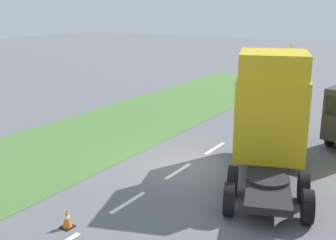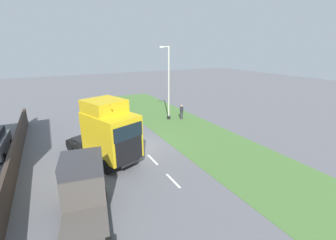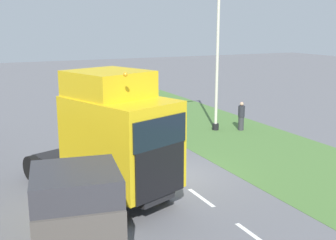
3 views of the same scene
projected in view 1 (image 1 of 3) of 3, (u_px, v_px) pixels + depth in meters
ground_plane at (187, 166)px, 17.11m from camera, size 120.00×120.00×0.00m
grass_verge at (79, 140)px, 20.23m from camera, size 7.00×44.00×0.01m
lane_markings at (178, 171)px, 16.55m from camera, size 0.16×14.60×0.00m
lorry_cab at (270, 112)px, 16.06m from camera, size 4.76×7.40×4.83m
traffic_cone_lead at (67, 219)px, 12.33m from camera, size 0.36×0.36×0.58m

